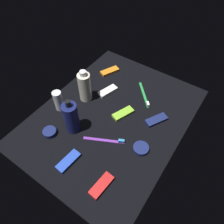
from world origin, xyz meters
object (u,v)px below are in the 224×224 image
(snack_bar_blue, at_px, (68,161))
(snack_bar_orange, at_px, (110,71))
(snack_bar_white, at_px, (108,91))
(snack_bar_lime, at_px, (123,113))
(deodorant_stick, at_px, (58,101))
(toothbrush_green, at_px, (145,96))
(snack_bar_red, at_px, (102,185))
(toothbrush_purple, at_px, (106,140))
(snack_bar_navy, at_px, (156,120))
(lotion_bottle, at_px, (71,118))
(bodywash_bottle, at_px, (85,87))
(cream_tin_right, at_px, (141,148))
(cream_tin_left, at_px, (50,132))

(snack_bar_blue, relative_size, snack_bar_orange, 1.00)
(snack_bar_blue, bearing_deg, snack_bar_white, -161.92)
(snack_bar_lime, bearing_deg, deodorant_stick, -41.78)
(toothbrush_green, xyz_separation_m, snack_bar_red, (0.49, 0.09, 0.00))
(toothbrush_purple, distance_m, snack_bar_red, 0.20)
(deodorant_stick, relative_size, snack_bar_white, 1.01)
(snack_bar_navy, height_order, snack_bar_orange, same)
(snack_bar_blue, height_order, snack_bar_orange, same)
(lotion_bottle, height_order, bodywash_bottle, lotion_bottle)
(cream_tin_right, bearing_deg, snack_bar_orange, -130.41)
(lotion_bottle, distance_m, snack_bar_navy, 0.39)
(lotion_bottle, bearing_deg, snack_bar_orange, -167.65)
(snack_bar_red, relative_size, cream_tin_left, 1.75)
(toothbrush_green, xyz_separation_m, snack_bar_navy, (0.11, 0.12, 0.00))
(snack_bar_white, bearing_deg, snack_bar_blue, 29.72)
(snack_bar_orange, bearing_deg, lotion_bottle, 36.98)
(bodywash_bottle, bearing_deg, snack_bar_red, 46.15)
(snack_bar_lime, height_order, snack_bar_orange, same)
(toothbrush_purple, distance_m, snack_bar_orange, 0.45)
(snack_bar_navy, bearing_deg, snack_bar_white, -66.60)
(lotion_bottle, distance_m, snack_bar_white, 0.28)
(cream_tin_right, bearing_deg, snack_bar_lime, -125.60)
(lotion_bottle, relative_size, snack_bar_lime, 1.74)
(bodywash_bottle, distance_m, snack_bar_lime, 0.22)
(toothbrush_green, xyz_separation_m, snack_bar_white, (0.08, -0.17, 0.00))
(snack_bar_orange, bearing_deg, snack_bar_white, 55.94)
(toothbrush_green, relative_size, snack_bar_orange, 1.35)
(snack_bar_lime, bearing_deg, toothbrush_green, -168.07)
(snack_bar_navy, relative_size, cream_tin_right, 1.58)
(snack_bar_blue, bearing_deg, toothbrush_green, 176.04)
(bodywash_bottle, bearing_deg, lotion_bottle, 22.28)
(snack_bar_navy, bearing_deg, toothbrush_purple, -1.43)
(lotion_bottle, xyz_separation_m, snack_bar_lime, (-0.19, 0.14, -0.07))
(toothbrush_purple, bearing_deg, snack_bar_lime, -172.76)
(snack_bar_white, height_order, snack_bar_red, same)
(toothbrush_purple, xyz_separation_m, snack_bar_blue, (0.17, -0.07, 0.00))
(snack_bar_white, xyz_separation_m, cream_tin_right, (0.20, 0.31, 0.00))
(snack_bar_lime, distance_m, snack_bar_red, 0.35)
(snack_bar_blue, height_order, cream_tin_right, cream_tin_right)
(bodywash_bottle, xyz_separation_m, snack_bar_orange, (-0.23, -0.02, -0.07))
(snack_bar_lime, bearing_deg, bodywash_bottle, -64.75)
(snack_bar_red, relative_size, cream_tin_right, 1.58)
(snack_bar_orange, xyz_separation_m, cream_tin_right, (0.33, 0.39, 0.00))
(lotion_bottle, distance_m, snack_bar_lime, 0.25)
(snack_bar_red, bearing_deg, bodywash_bottle, -129.09)
(snack_bar_orange, xyz_separation_m, cream_tin_left, (0.49, 0.02, 0.00))
(deodorant_stick, bearing_deg, snack_bar_orange, 172.97)
(snack_bar_white, xyz_separation_m, snack_bar_navy, (0.03, 0.29, 0.00))
(toothbrush_purple, height_order, snack_bar_white, toothbrush_purple)
(bodywash_bottle, bearing_deg, snack_bar_lime, 94.05)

